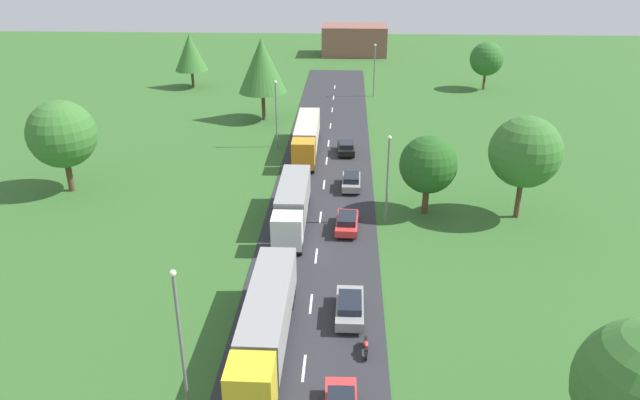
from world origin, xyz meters
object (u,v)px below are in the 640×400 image
car_fourth (351,181)px  lamppost_second (388,175)px  car_second (350,307)px  lamppost_fourth (374,68)px  car_third (347,222)px  tree_maple (62,134)px  truck_third (307,136)px  distant_building (354,40)px  tree_elm (190,52)px  truck_second (292,203)px  tree_oak (262,66)px  lamppost_third (276,111)px  truck_lead (266,323)px  lamppost_lead (180,334)px  motorcycle_courier (366,346)px  tree_lime (428,165)px  tree_ash (487,59)px  tree_birch (525,152)px  car_fifth (346,147)px

car_fourth → lamppost_second: bearing=-67.8°
car_second → lamppost_fourth: lamppost_fourth is taller
car_third → tree_maple: size_ratio=0.49×
truck_third → distant_building: 63.17m
car_second → tree_elm: size_ratio=0.52×
truck_second → tree_oak: bearing=102.1°
car_second → lamppost_third: lamppost_third is taller
truck_lead → truck_second: (0.01, 17.52, -0.07)m
lamppost_lead → lamppost_third: size_ratio=1.06×
motorcycle_courier → distant_building: distant_building is taller
lamppost_fourth → tree_lime: 42.97m
lamppost_fourth → tree_ash: size_ratio=1.06×
motorcycle_courier → lamppost_second: lamppost_second is taller
lamppost_fourth → car_third: bearing=-94.7°
car_second → tree_lime: bearing=67.8°
car_fourth → lamppost_second: 8.86m
truck_second → distant_building: bearing=86.0°
truck_second → car_third: size_ratio=2.56×
truck_lead → truck_second: size_ratio=1.18×
car_second → tree_ash: bearing=71.4°
distant_building → motorcycle_courier: bearing=-89.8°
lamppost_second → lamppost_fourth: (0.45, 45.07, 0.04)m
tree_birch → distant_building: bearing=100.3°
truck_third → car_second: 33.06m
tree_maple → car_fifth: bearing=24.0°
truck_third → lamppost_fourth: size_ratio=1.74×
tree_oak → truck_third: bearing=-62.9°
truck_lead → lamppost_third: (-3.76, 38.38, 2.38)m
car_fourth → lamppost_fourth: 37.94m
lamppost_third → tree_oak: (-3.16, 11.43, 2.93)m
car_third → tree_oak: 35.83m
truck_third → tree_elm: tree_elm is taller
truck_lead → car_second: size_ratio=3.03×
tree_elm → tree_ash: bearing=1.2°
car_fourth → tree_oak: bearing=116.7°
truck_second → lamppost_fourth: size_ratio=1.42×
car_fifth → lamppost_third: lamppost_third is taller
car_third → tree_lime: (7.12, 3.97, 3.88)m
truck_lead → car_fifth: bearing=82.9°
tree_birch → tree_ash: 49.52m
truck_second → lamppost_lead: 22.70m
car_fifth → tree_oak: 18.97m
car_third → lamppost_fourth: 47.12m
truck_third → car_fifth: 4.77m
truck_lead → truck_second: 17.52m
motorcycle_courier → tree_maple: tree_maple is taller
truck_lead → lamppost_fourth: bearing=82.2°
truck_lead → lamppost_third: size_ratio=1.70×
distant_building → tree_lime: bearing=-85.5°
truck_second → tree_lime: tree_lime is taller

